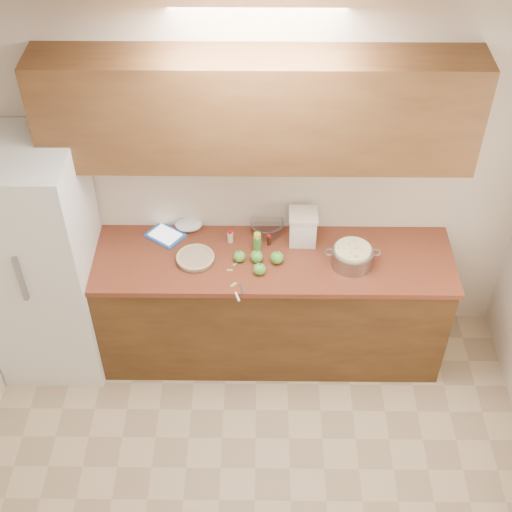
{
  "coord_description": "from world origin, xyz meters",
  "views": [
    {
      "loc": [
        0.03,
        -2.0,
        4.17
      ],
      "look_at": [
        -0.0,
        1.43,
        0.98
      ],
      "focal_mm": 50.0,
      "sensor_mm": 36.0,
      "label": 1
    }
  ],
  "objects_px": {
    "tablet": "(165,235)",
    "pie": "(195,258)",
    "flour_canister": "(303,227)",
    "colander": "(352,256)"
  },
  "relations": [
    {
      "from": "colander",
      "to": "tablet",
      "type": "height_order",
      "value": "colander"
    },
    {
      "from": "colander",
      "to": "tablet",
      "type": "relative_size",
      "value": 1.23
    },
    {
      "from": "pie",
      "to": "colander",
      "type": "height_order",
      "value": "colander"
    },
    {
      "from": "pie",
      "to": "tablet",
      "type": "distance_m",
      "value": 0.33
    },
    {
      "from": "pie",
      "to": "flour_canister",
      "type": "distance_m",
      "value": 0.75
    },
    {
      "from": "colander",
      "to": "pie",
      "type": "bearing_deg",
      "value": 178.93
    },
    {
      "from": "flour_canister",
      "to": "tablet",
      "type": "bearing_deg",
      "value": 178.17
    },
    {
      "from": "tablet",
      "to": "pie",
      "type": "bearing_deg",
      "value": -11.66
    },
    {
      "from": "colander",
      "to": "flour_canister",
      "type": "height_order",
      "value": "flour_canister"
    },
    {
      "from": "flour_canister",
      "to": "tablet",
      "type": "height_order",
      "value": "flour_canister"
    }
  ]
}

